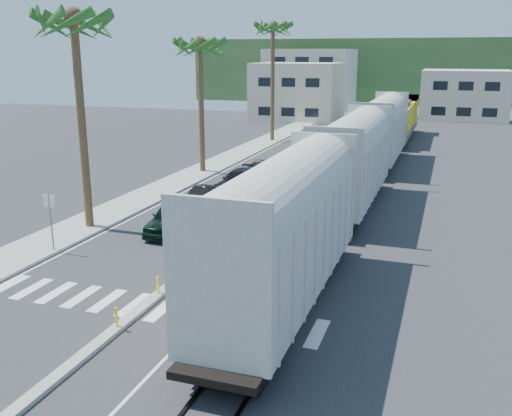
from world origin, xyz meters
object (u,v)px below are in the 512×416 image
at_px(car_lead, 174,217).
at_px(cyclist, 208,284).
at_px(car_second, 203,198).
at_px(street_sign, 50,214).

bearing_deg(car_lead, cyclist, -59.27).
relative_size(car_lead, car_second, 1.18).
bearing_deg(car_second, car_lead, -81.12).
bearing_deg(cyclist, car_lead, 16.99).
distance_m(car_second, cyclist, 13.68).
bearing_deg(cyclist, car_second, 6.56).
distance_m(car_lead, cyclist, 9.20).
bearing_deg(car_lead, street_sign, -133.81).
distance_m(car_lead, car_second, 4.93).
bearing_deg(car_second, street_sign, -106.23).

